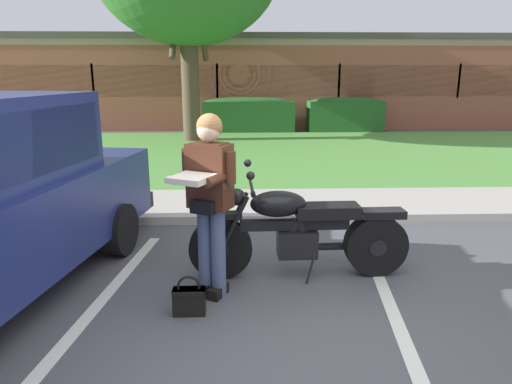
{
  "coord_description": "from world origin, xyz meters",
  "views": [
    {
      "loc": [
        -0.31,
        -3.14,
        2.04
      ],
      "look_at": [
        -0.15,
        1.43,
        0.85
      ],
      "focal_mm": 32.11,
      "sensor_mm": 36.0,
      "label": 1
    }
  ],
  "objects_px": {
    "handbag": "(189,299)",
    "hedge_center_left": "(345,114)",
    "motorcycle": "(308,231)",
    "rider_person": "(209,192)",
    "hedge_left": "(249,114)",
    "brick_building": "(223,80)"
  },
  "relations": [
    {
      "from": "handbag",
      "to": "hedge_center_left",
      "type": "height_order",
      "value": "hedge_center_left"
    },
    {
      "from": "motorcycle",
      "to": "rider_person",
      "type": "height_order",
      "value": "rider_person"
    },
    {
      "from": "handbag",
      "to": "hedge_center_left",
      "type": "xyz_separation_m",
      "value": [
        4.17,
        12.59,
        0.51
      ]
    },
    {
      "from": "hedge_left",
      "to": "hedge_center_left",
      "type": "bearing_deg",
      "value": 0.0
    },
    {
      "from": "motorcycle",
      "to": "hedge_left",
      "type": "distance_m",
      "value": 11.84
    },
    {
      "from": "rider_person",
      "to": "hedge_center_left",
      "type": "relative_size",
      "value": 0.65
    },
    {
      "from": "rider_person",
      "to": "handbag",
      "type": "height_order",
      "value": "rider_person"
    },
    {
      "from": "motorcycle",
      "to": "rider_person",
      "type": "xyz_separation_m",
      "value": [
        -0.96,
        -0.4,
        0.53
      ]
    },
    {
      "from": "motorcycle",
      "to": "handbag",
      "type": "height_order",
      "value": "motorcycle"
    },
    {
      "from": "motorcycle",
      "to": "hedge_center_left",
      "type": "distance_m",
      "value": 12.22
    },
    {
      "from": "rider_person",
      "to": "handbag",
      "type": "bearing_deg",
      "value": -115.68
    },
    {
      "from": "rider_person",
      "to": "brick_building",
      "type": "distance_m",
      "value": 18.74
    },
    {
      "from": "rider_person",
      "to": "hedge_left",
      "type": "relative_size",
      "value": 0.54
    },
    {
      "from": "motorcycle",
      "to": "hedge_left",
      "type": "relative_size",
      "value": 0.71
    },
    {
      "from": "brick_building",
      "to": "hedge_left",
      "type": "bearing_deg",
      "value": -80.36
    },
    {
      "from": "handbag",
      "to": "hedge_left",
      "type": "distance_m",
      "value": 12.63
    },
    {
      "from": "motorcycle",
      "to": "brick_building",
      "type": "distance_m",
      "value": 18.42
    },
    {
      "from": "hedge_left",
      "to": "hedge_center_left",
      "type": "xyz_separation_m",
      "value": [
        3.41,
        0.0,
        0.0
      ]
    },
    {
      "from": "motorcycle",
      "to": "handbag",
      "type": "bearing_deg",
      "value": -146.29
    },
    {
      "from": "hedge_left",
      "to": "brick_building",
      "type": "xyz_separation_m",
      "value": [
        -1.1,
        6.49,
        1.07
      ]
    },
    {
      "from": "motorcycle",
      "to": "rider_person",
      "type": "relative_size",
      "value": 1.32
    },
    {
      "from": "hedge_center_left",
      "to": "brick_building",
      "type": "xyz_separation_m",
      "value": [
        -4.51,
        6.49,
        1.07
      ]
    }
  ]
}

